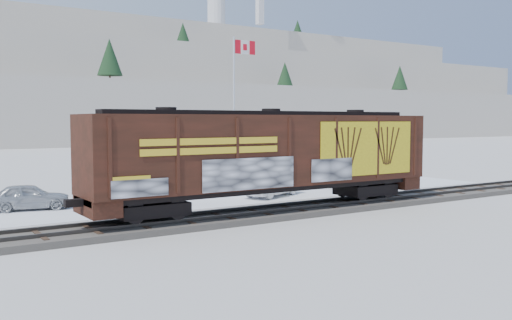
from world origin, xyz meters
TOP-DOWN VIEW (x-y plane):
  - ground at (0.00, 0.00)m, footprint 500.00×500.00m
  - rail_track at (0.00, 0.00)m, footprint 50.00×3.40m
  - parking_strip at (0.00, 7.50)m, footprint 40.00×8.00m
  - hopper_railcar at (-1.15, -0.01)m, footprint 18.30×3.06m
  - flagpole at (4.79, 13.10)m, footprint 2.30×0.90m
  - car_silver at (-10.66, 8.18)m, footprint 4.26×2.39m
  - car_white at (2.85, 5.64)m, footprint 4.83×3.28m
  - car_dark at (10.32, 5.73)m, footprint 4.69×2.52m

SIDE VIEW (x-z plane):
  - ground at x=0.00m, z-range 0.00..0.00m
  - parking_strip at x=0.00m, z-range 0.00..0.03m
  - rail_track at x=0.00m, z-range -0.07..0.36m
  - car_dark at x=10.32m, z-range 0.03..1.32m
  - car_silver at x=-10.66m, z-range 0.03..1.40m
  - car_white at x=2.85m, z-range 0.03..1.54m
  - hopper_railcar at x=-1.15m, z-range 0.69..5.35m
  - flagpole at x=4.79m, z-range -1.45..9.23m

